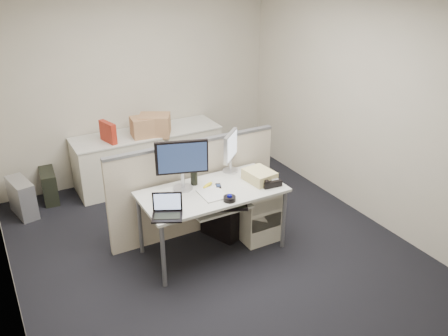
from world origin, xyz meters
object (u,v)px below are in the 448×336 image
desk (212,196)px  laptop (167,208)px  desk_phone (270,182)px  monitor_main (182,165)px

desk → laptop: 0.70m
desk → laptop: size_ratio=5.32×
desk → desk_phone: (0.60, -0.18, 0.10)m
laptop → desk_phone: laptop is taller
monitor_main → laptop: (-0.37, -0.46, -0.16)m
desk_phone → laptop: bearing=-169.7°
laptop → desk_phone: bearing=30.9°
desk_phone → desk: bearing=168.9°
desk → desk_phone: desk_phone is taller
desk → laptop: laptop is taller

